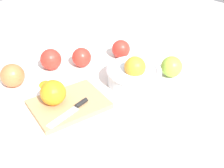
{
  "coord_description": "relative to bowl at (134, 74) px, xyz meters",
  "views": [
    {
      "loc": [
        0.47,
        0.68,
        0.53
      ],
      "look_at": [
        0.0,
        0.09,
        0.04
      ],
      "focal_mm": 43.77,
      "sensor_mm": 36.0,
      "label": 1
    }
  ],
  "objects": [
    {
      "name": "orange_on_board",
      "position": [
        0.29,
        -0.05,
        0.02
      ],
      "size": [
        0.08,
        0.08,
        0.08
      ],
      "primitive_type": "sphere",
      "color": "orange",
      "rests_on": "cutting_board"
    },
    {
      "name": "apple_front_center",
      "position": [
        0.07,
        -0.22,
        -0.0
      ],
      "size": [
        0.08,
        0.08,
        0.08
      ],
      "primitive_type": "sphere",
      "color": "red",
      "rests_on": "ground_plane"
    },
    {
      "name": "apple_back_left",
      "position": [
        -0.14,
        0.05,
        -0.0
      ],
      "size": [
        0.08,
        0.08,
        0.08
      ],
      "primitive_type": "sphere",
      "color": "#8EB738",
      "rests_on": "ground_plane"
    },
    {
      "name": "cutting_board",
      "position": [
        0.25,
        -0.03,
        -0.03
      ],
      "size": [
        0.24,
        0.19,
        0.02
      ],
      "primitive_type": "cube",
      "rotation": [
        0.0,
        0.0,
        -0.08
      ],
      "color": "tan",
      "rests_on": "ground_plane"
    },
    {
      "name": "apple_front_right_2",
      "position": [
        0.34,
        -0.25,
        0.0
      ],
      "size": [
        0.08,
        0.08,
        0.08
      ],
      "primitive_type": "sphere",
      "color": "#CC6638",
      "rests_on": "ground_plane"
    },
    {
      "name": "ground_plane",
      "position": [
        0.1,
        -0.09,
        -0.04
      ],
      "size": [
        2.4,
        2.4,
        0.0
      ],
      "primitive_type": "plane",
      "color": "silver"
    },
    {
      "name": "knife",
      "position": [
        0.26,
        0.02,
        -0.02
      ],
      "size": [
        0.15,
        0.05,
        0.01
      ],
      "color": "silver",
      "rests_on": "cutting_board"
    },
    {
      "name": "citrus_peel",
      "position": [
        0.25,
        -0.19,
        -0.04
      ],
      "size": [
        0.06,
        0.06,
        0.01
      ],
      "primitive_type": "ellipsoid",
      "rotation": [
        0.0,
        0.0,
        4.01
      ],
      "color": "orange",
      "rests_on": "ground_plane"
    },
    {
      "name": "apple_front_left",
      "position": [
        -0.09,
        -0.18,
        -0.0
      ],
      "size": [
        0.08,
        0.08,
        0.08
      ],
      "primitive_type": "sphere",
      "color": "red",
      "rests_on": "ground_plane"
    },
    {
      "name": "bowl",
      "position": [
        0.0,
        0.0,
        0.0
      ],
      "size": [
        0.19,
        0.19,
        0.11
      ],
      "color": "silver",
      "rests_on": "ground_plane"
    },
    {
      "name": "apple_front_right",
      "position": [
        0.18,
        -0.27,
        0.0
      ],
      "size": [
        0.08,
        0.08,
        0.08
      ],
      "primitive_type": "sphere",
      "color": "red",
      "rests_on": "ground_plane"
    }
  ]
}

